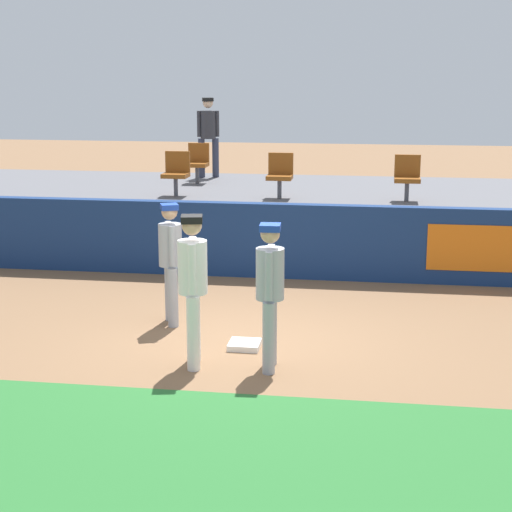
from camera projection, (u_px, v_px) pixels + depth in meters
The scene contains 13 objects.
ground_plane at pixel (238, 346), 10.77m from camera, with size 60.00×60.00×0.00m, color brown.
grass_foreground_strip at pixel (185, 448), 7.88m from camera, with size 18.00×2.80×0.01m, color #26662B.
first_base at pixel (245, 345), 10.69m from camera, with size 0.40×0.40×0.08m, color white.
player_fielder_home at pixel (193, 280), 9.85m from camera, with size 0.41×0.60×1.86m.
player_runner_visitor at pixel (170, 255), 11.51m from camera, with size 0.43×0.45×1.72m.
player_coach_visitor at pixel (270, 286), 9.74m from camera, with size 0.36×0.50×1.78m.
field_wall at pixel (275, 241), 14.20m from camera, with size 18.00×0.26×1.29m.
bleacher_platform at pixel (291, 218), 16.70m from camera, with size 18.00×4.80×1.17m, color #59595E.
seat_front_center at pixel (280, 173), 15.39m from camera, with size 0.47×0.44×0.84m.
seat_front_left at pixel (176, 171), 15.68m from camera, with size 0.48×0.44×0.84m.
seat_front_right at pixel (407, 175), 15.05m from camera, with size 0.47×0.44×0.84m.
seat_back_left at pixel (198, 161), 17.41m from camera, with size 0.44×0.44×0.84m.
spectator_hooded at pixel (208, 132), 18.24m from camera, with size 0.48×0.41×1.75m.
Camera 1 is at (1.76, -10.09, 3.54)m, focal length 57.83 mm.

